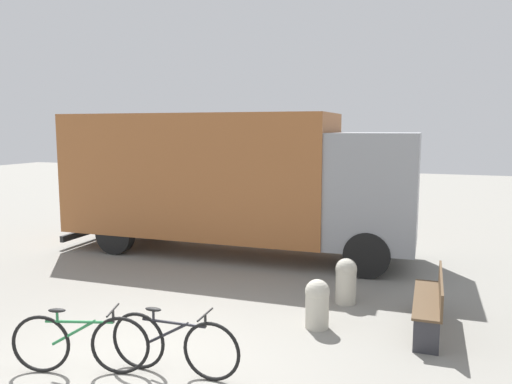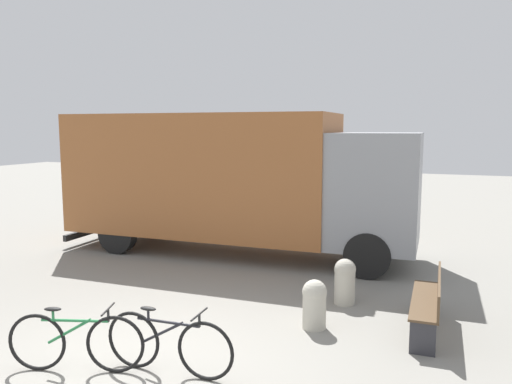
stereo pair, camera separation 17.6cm
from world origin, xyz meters
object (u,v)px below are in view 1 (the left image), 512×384
at_px(park_bench, 432,299).
at_px(bollard_near_bench, 317,302).
at_px(bicycle_near, 80,343).
at_px(bicycle_middle, 174,344).
at_px(delivery_truck, 230,177).
at_px(bollard_far_bench, 346,279).

height_order(park_bench, bollard_near_bench, park_bench).
relative_size(bicycle_near, bicycle_middle, 0.96).
relative_size(delivery_truck, bollard_far_bench, 10.69).
relative_size(bicycle_near, bollard_far_bench, 2.09).
distance_m(park_bench, bollard_near_bench, 1.73).
height_order(delivery_truck, bollard_near_bench, delivery_truck).
bearing_deg(park_bench, bollard_near_bench, 106.87).
bearing_deg(bicycle_near, delivery_truck, 78.05).
relative_size(bollard_near_bench, bollard_far_bench, 0.95).
bearing_deg(bollard_far_bench, park_bench, -26.54).
distance_m(delivery_truck, bollard_far_bench, 4.41).
height_order(delivery_truck, bicycle_middle, delivery_truck).
relative_size(bicycle_middle, bollard_near_bench, 2.30).
relative_size(bicycle_near, bollard_near_bench, 2.21).
bearing_deg(delivery_truck, bollard_near_bench, -52.34).
xyz_separation_m(bicycle_near, bollard_near_bench, (2.44, 2.41, 0.01)).
xyz_separation_m(delivery_truck, bicycle_middle, (1.73, -5.85, -1.46)).
bearing_deg(bicycle_middle, bollard_far_bench, 62.43).
bearing_deg(bicycle_near, park_bench, 17.99).
relative_size(delivery_truck, bollard_near_bench, 11.26).
height_order(park_bench, bicycle_middle, park_bench).
bearing_deg(bollard_far_bench, bicycle_middle, -115.42).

